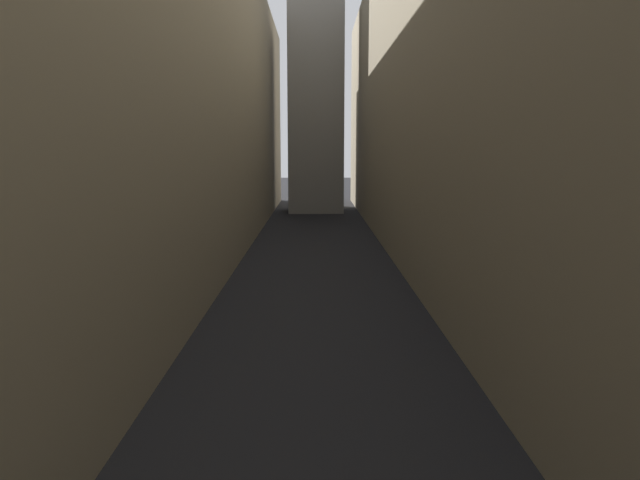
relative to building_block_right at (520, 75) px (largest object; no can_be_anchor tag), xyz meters
name	(u,v)px	position (x,y,z in m)	size (l,w,h in m)	color
ground_plane	(317,274)	(-13.24, -2.00, -12.79)	(264.00, 264.00, 0.00)	black
building_block_left	(129,82)	(-25.40, 0.00, -0.48)	(13.32, 108.00, 24.62)	gray
building_block_right	(520,75)	(0.00, 0.00, 0.00)	(15.49, 108.00, 25.58)	gray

